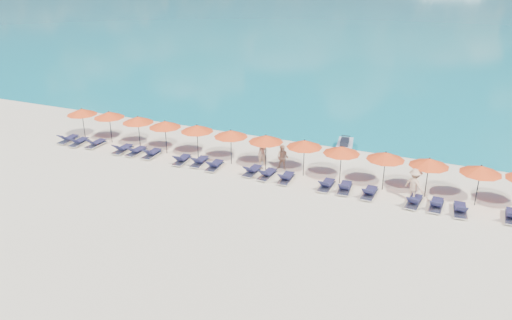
% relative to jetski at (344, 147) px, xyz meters
% --- Properties ---
extents(ground, '(1400.00, 1400.00, 0.00)m').
position_rel_jetski_xyz_m(ground, '(-3.60, -9.40, -0.38)').
color(ground, beige).
extents(headland_main, '(374.00, 242.00, 126.50)m').
position_rel_jetski_xyz_m(headland_main, '(-303.60, 530.60, -38.38)').
color(headland_main, black).
rests_on(headland_main, ground).
extents(headland_small, '(162.00, 126.00, 85.50)m').
position_rel_jetski_xyz_m(headland_small, '(-153.60, 550.60, -35.38)').
color(headland_small, black).
rests_on(headland_small, ground).
extents(jetski, '(1.37, 2.69, 0.92)m').
position_rel_jetski_xyz_m(jetski, '(0.00, 0.00, 0.00)').
color(jetski, silver).
rests_on(jetski, ground).
extents(beachgoer_a, '(0.65, 0.56, 1.50)m').
position_rel_jetski_xyz_m(beachgoer_a, '(-4.05, -4.40, 0.37)').
color(beachgoer_a, tan).
rests_on(beachgoer_a, ground).
extents(beachgoer_b, '(0.77, 0.45, 1.56)m').
position_rel_jetski_xyz_m(beachgoer_b, '(-2.71, -4.42, 0.40)').
color(beachgoer_b, tan).
rests_on(beachgoer_b, ground).
extents(beachgoer_c, '(1.31, 1.11, 1.85)m').
position_rel_jetski_xyz_m(beachgoer_c, '(5.16, -5.64, 0.55)').
color(beachgoer_c, tan).
rests_on(beachgoer_c, ground).
extents(umbrella_0, '(2.10, 2.10, 2.28)m').
position_rel_jetski_xyz_m(umbrella_0, '(-17.60, -4.89, 1.64)').
color(umbrella_0, black).
rests_on(umbrella_0, ground).
extents(umbrella_1, '(2.10, 2.10, 2.28)m').
position_rel_jetski_xyz_m(umbrella_1, '(-15.38, -4.70, 1.64)').
color(umbrella_1, black).
rests_on(umbrella_1, ground).
extents(umbrella_2, '(2.10, 2.10, 2.28)m').
position_rel_jetski_xyz_m(umbrella_2, '(-12.88, -4.84, 1.64)').
color(umbrella_2, black).
rests_on(umbrella_2, ground).
extents(umbrella_3, '(2.10, 2.10, 2.28)m').
position_rel_jetski_xyz_m(umbrella_3, '(-10.68, -4.96, 1.64)').
color(umbrella_3, black).
rests_on(umbrella_3, ground).
extents(umbrella_4, '(2.10, 2.10, 2.28)m').
position_rel_jetski_xyz_m(umbrella_4, '(-8.36, -4.85, 1.64)').
color(umbrella_4, black).
rests_on(umbrella_4, ground).
extents(umbrella_5, '(2.10, 2.10, 2.28)m').
position_rel_jetski_xyz_m(umbrella_5, '(-5.94, -4.90, 1.64)').
color(umbrella_5, black).
rests_on(umbrella_5, ground).
extents(umbrella_6, '(2.10, 2.10, 2.28)m').
position_rel_jetski_xyz_m(umbrella_6, '(-3.62, -4.88, 1.64)').
color(umbrella_6, black).
rests_on(umbrella_6, ground).
extents(umbrella_7, '(2.10, 2.10, 2.28)m').
position_rel_jetski_xyz_m(umbrella_7, '(-1.24, -4.80, 1.64)').
color(umbrella_7, black).
rests_on(umbrella_7, ground).
extents(umbrella_8, '(2.10, 2.10, 2.28)m').
position_rel_jetski_xyz_m(umbrella_8, '(1.00, -4.95, 1.64)').
color(umbrella_8, black).
rests_on(umbrella_8, ground).
extents(umbrella_9, '(2.10, 2.10, 2.28)m').
position_rel_jetski_xyz_m(umbrella_9, '(3.42, -4.87, 1.64)').
color(umbrella_9, black).
rests_on(umbrella_9, ground).
extents(umbrella_10, '(2.10, 2.10, 2.28)m').
position_rel_jetski_xyz_m(umbrella_10, '(5.68, -4.86, 1.64)').
color(umbrella_10, black).
rests_on(umbrella_10, ground).
extents(umbrella_11, '(2.10, 2.10, 2.28)m').
position_rel_jetski_xyz_m(umbrella_11, '(8.19, -4.83, 1.64)').
color(umbrella_11, black).
rests_on(umbrella_11, ground).
extents(lounger_0, '(0.70, 1.73, 0.66)m').
position_rel_jetski_xyz_m(lounger_0, '(-18.19, -5.92, -0.14)').
color(lounger_0, silver).
rests_on(lounger_0, ground).
extents(lounger_1, '(0.78, 1.75, 0.66)m').
position_rel_jetski_xyz_m(lounger_1, '(-17.12, -6.08, -0.14)').
color(lounger_1, silver).
rests_on(lounger_1, ground).
extents(lounger_2, '(0.62, 1.70, 0.66)m').
position_rel_jetski_xyz_m(lounger_2, '(-15.82, -5.86, -0.14)').
color(lounger_2, silver).
rests_on(lounger_2, ground).
extents(lounger_3, '(0.64, 1.71, 0.66)m').
position_rel_jetski_xyz_m(lounger_3, '(-13.47, -5.99, -0.14)').
color(lounger_3, silver).
rests_on(lounger_3, ground).
extents(lounger_4, '(0.67, 1.72, 0.66)m').
position_rel_jetski_xyz_m(lounger_4, '(-12.39, -5.97, -0.14)').
color(lounger_4, silver).
rests_on(lounger_4, ground).
extents(lounger_5, '(0.70, 1.73, 0.66)m').
position_rel_jetski_xyz_m(lounger_5, '(-11.21, -5.91, -0.14)').
color(lounger_5, silver).
rests_on(lounger_5, ground).
extents(lounger_6, '(0.78, 1.75, 0.66)m').
position_rel_jetski_xyz_m(lounger_6, '(-8.85, -6.04, -0.14)').
color(lounger_6, silver).
rests_on(lounger_6, ground).
extents(lounger_7, '(0.76, 1.75, 0.66)m').
position_rel_jetski_xyz_m(lounger_7, '(-7.69, -5.85, -0.14)').
color(lounger_7, silver).
rests_on(lounger_7, ground).
extents(lounger_8, '(0.75, 1.74, 0.66)m').
position_rel_jetski_xyz_m(lounger_8, '(-6.53, -6.03, -0.14)').
color(lounger_8, silver).
rests_on(lounger_8, ground).
extents(lounger_9, '(0.70, 1.73, 0.66)m').
position_rel_jetski_xyz_m(lounger_9, '(-4.08, -5.84, -0.14)').
color(lounger_9, silver).
rests_on(lounger_9, ground).
extents(lounger_10, '(0.70, 1.73, 0.66)m').
position_rel_jetski_xyz_m(lounger_10, '(-3.07, -5.98, -0.14)').
color(lounger_10, silver).
rests_on(lounger_10, ground).
extents(lounger_11, '(0.71, 1.73, 0.66)m').
position_rel_jetski_xyz_m(lounger_11, '(-1.87, -6.04, -0.14)').
color(lounger_11, silver).
rests_on(lounger_11, ground).
extents(lounger_12, '(0.64, 1.71, 0.66)m').
position_rel_jetski_xyz_m(lounger_12, '(0.53, -6.03, -0.14)').
color(lounger_12, silver).
rests_on(lounger_12, ground).
extents(lounger_13, '(0.76, 1.75, 0.66)m').
position_rel_jetski_xyz_m(lounger_13, '(1.56, -5.96, -0.14)').
color(lounger_13, silver).
rests_on(lounger_13, ground).
extents(lounger_14, '(0.66, 1.72, 0.66)m').
position_rel_jetski_xyz_m(lounger_14, '(2.94, -6.05, -0.14)').
color(lounger_14, silver).
rests_on(lounger_14, ground).
extents(lounger_15, '(0.78, 1.75, 0.66)m').
position_rel_jetski_xyz_m(lounger_15, '(5.27, -6.16, -0.14)').
color(lounger_15, silver).
rests_on(lounger_15, ground).
extents(lounger_16, '(0.68, 1.72, 0.66)m').
position_rel_jetski_xyz_m(lounger_16, '(6.38, -6.09, -0.14)').
color(lounger_16, silver).
rests_on(lounger_16, ground).
extents(lounger_17, '(0.78, 1.75, 0.66)m').
position_rel_jetski_xyz_m(lounger_17, '(7.54, -6.17, -0.14)').
color(lounger_17, silver).
rests_on(lounger_17, ground).
extents(lounger_18, '(0.66, 1.71, 0.66)m').
position_rel_jetski_xyz_m(lounger_18, '(9.91, -5.85, -0.14)').
color(lounger_18, silver).
rests_on(lounger_18, ground).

